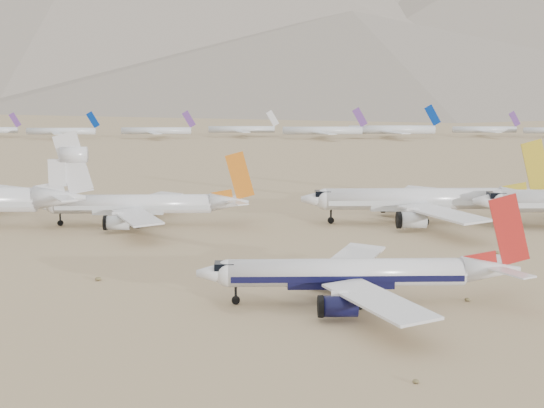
# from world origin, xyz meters

# --- Properties ---
(ground) EXTENTS (7000.00, 7000.00, 0.00)m
(ground) POSITION_xyz_m (0.00, 0.00, 0.00)
(ground) COLOR #89704F
(ground) RESTS_ON ground
(main_airliner) EXTENTS (44.23, 43.20, 15.61)m
(main_airliner) POSITION_xyz_m (9.00, 0.99, 4.29)
(main_airliner) COLOR silver
(main_airliner) RESTS_ON ground
(row2_gold_tail) EXTENTS (52.24, 51.09, 18.60)m
(row2_gold_tail) POSITION_xyz_m (31.73, 61.76, 5.20)
(row2_gold_tail) COLOR silver
(row2_gold_tail) RESTS_ON ground
(row2_orange_tail) EXTENTS (45.21, 44.23, 16.13)m
(row2_orange_tail) POSITION_xyz_m (-29.95, 60.65, 4.53)
(row2_orange_tail) COLOR silver
(row2_orange_tail) RESTS_ON ground
(distant_storage_row) EXTENTS (522.72, 59.73, 16.32)m
(distant_storage_row) POSITION_xyz_m (4.48, 318.40, 4.45)
(distant_storage_row) COLOR silver
(distant_storage_row) RESTS_ON ground
(mountain_range) EXTENTS (7354.00, 3024.00, 470.00)m
(mountain_range) POSITION_xyz_m (70.18, 1648.01, 190.32)
(mountain_range) COLOR slate
(mountain_range) RESTS_ON ground
(desert_scrub) EXTENTS (206.06, 121.67, 0.63)m
(desert_scrub) POSITION_xyz_m (-30.36, -24.48, 0.29)
(desert_scrub) COLOR brown
(desert_scrub) RESTS_ON ground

